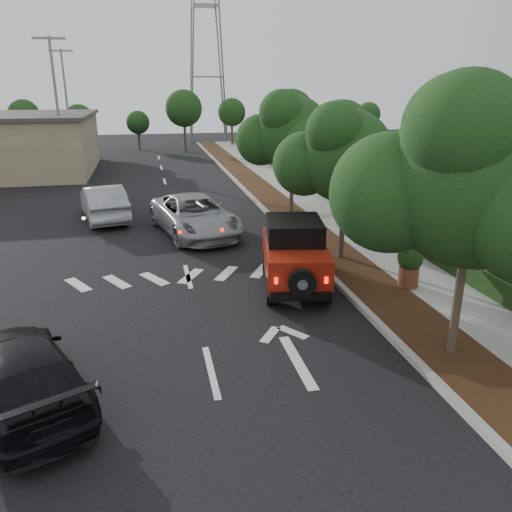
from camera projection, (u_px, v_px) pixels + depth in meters
name	position (u px, v px, depth m)	size (l,w,h in m)	color
ground	(211.00, 371.00, 11.09)	(120.00, 120.00, 0.00)	black
curb	(276.00, 222.00, 23.09)	(0.20, 70.00, 0.15)	#9E9B93
planting_strip	(297.00, 221.00, 23.30)	(1.80, 70.00, 0.12)	black
sidewalk	(335.00, 219.00, 23.68)	(2.00, 70.00, 0.12)	gray
hedge	(363.00, 210.00, 23.86)	(0.80, 70.00, 0.80)	black
transmission_tower	(209.00, 142.00, 56.69)	(7.00, 4.00, 28.00)	slate
street_tree_near	(450.00, 355.00, 11.76)	(3.80, 3.80, 5.92)	black
street_tree_mid	(340.00, 260.00, 18.23)	(3.20, 3.20, 5.32)	black
street_tree_far	(291.00, 217.00, 24.25)	(3.40, 3.40, 5.62)	black
light_pole_a	(66.00, 180.00, 33.83)	(2.00, 0.22, 9.00)	slate
light_pole_b	(73.00, 157.00, 44.72)	(2.00, 0.22, 9.00)	slate
red_jeep	(294.00, 253.00, 15.63)	(2.49, 4.30, 2.11)	black
silver_suv_ahead	(194.00, 215.00, 21.20)	(2.70, 5.85, 1.63)	#93959A
black_suv_oncoming	(20.00, 373.00, 9.76)	(1.95, 4.80, 1.39)	black
silver_sedan_oncoming	(104.00, 203.00, 23.51)	(1.73, 4.96, 1.64)	#989A9F
parked_suv	(5.00, 171.00, 32.29)	(1.98, 4.92, 1.68)	#A4A7AC
terracotta_planter	(410.00, 262.00, 15.28)	(0.77, 0.77, 1.35)	brown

